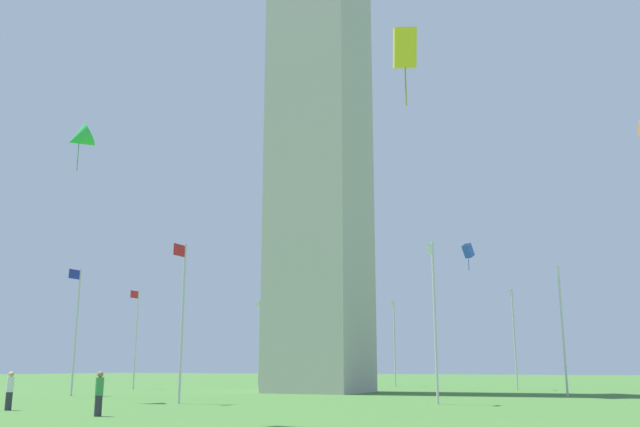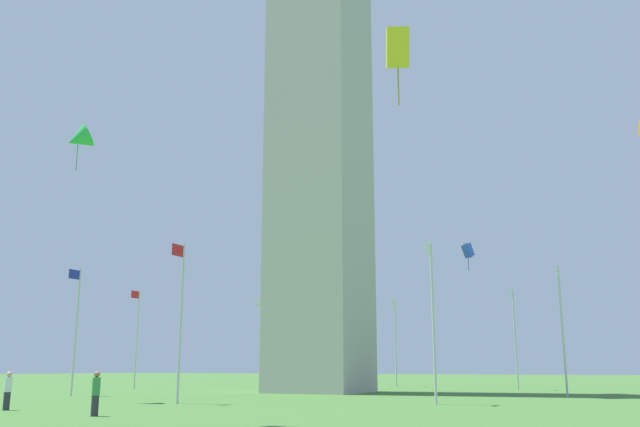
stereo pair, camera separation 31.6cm
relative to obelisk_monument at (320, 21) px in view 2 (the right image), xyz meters
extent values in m
plane|color=#3D6B2D|center=(0.00, 0.00, -30.91)|extent=(260.00, 260.00, 0.00)
cube|color=#B7B2A8|center=(0.00, 0.00, -3.71)|extent=(6.80, 6.80, 54.40)
cylinder|color=silver|center=(17.86, 0.00, -26.60)|extent=(0.14, 0.14, 8.61)
cube|color=red|center=(18.41, 0.00, -22.75)|extent=(1.00, 0.03, 0.64)
cylinder|color=silver|center=(12.63, 12.63, -26.60)|extent=(0.14, 0.14, 8.61)
cube|color=white|center=(13.18, 12.63, -22.75)|extent=(1.00, 0.03, 0.64)
cylinder|color=silver|center=(0.00, 17.86, -26.60)|extent=(0.14, 0.14, 8.61)
cube|color=white|center=(0.55, 17.86, -22.75)|extent=(1.00, 0.03, 0.64)
cylinder|color=silver|center=(-12.63, 12.63, -26.60)|extent=(0.14, 0.14, 8.61)
cube|color=white|center=(-12.08, 12.63, -22.75)|extent=(1.00, 0.03, 0.64)
cylinder|color=silver|center=(-17.86, 0.00, -26.60)|extent=(0.14, 0.14, 8.61)
cube|color=white|center=(-17.31, 0.00, -22.75)|extent=(1.00, 0.03, 0.64)
cylinder|color=silver|center=(-12.63, -12.63, -26.60)|extent=(0.14, 0.14, 8.61)
cube|color=white|center=(-12.08, -12.63, -22.75)|extent=(1.00, 0.03, 0.64)
cylinder|color=silver|center=(0.00, -17.86, -26.60)|extent=(0.14, 0.14, 8.61)
cube|color=red|center=(0.55, -17.86, -22.75)|extent=(1.00, 0.03, 0.64)
cylinder|color=silver|center=(12.63, -12.63, -26.60)|extent=(0.14, 0.14, 8.61)
cube|color=#1E2D99|center=(13.18, -12.63, -22.75)|extent=(1.00, 0.03, 0.64)
cylinder|color=#2D2D38|center=(27.05, 2.82, -30.51)|extent=(0.29, 0.29, 0.80)
cylinder|color=#388C47|center=(27.05, 2.82, -29.76)|extent=(0.32, 0.32, 0.71)
sphere|color=#936B4C|center=(27.05, 2.82, -29.28)|extent=(0.24, 0.24, 0.24)
cylinder|color=#2D2D38|center=(25.79, -3.52, -30.51)|extent=(0.29, 0.29, 0.80)
cylinder|color=white|center=(25.79, -3.52, -29.78)|extent=(0.32, 0.32, 0.66)
sphere|color=tan|center=(25.79, -3.52, -29.33)|extent=(0.24, 0.24, 0.24)
cube|color=blue|center=(-0.17, 11.75, -20.78)|extent=(1.05, 0.81, 1.08)
cylinder|color=#233C9D|center=(-0.17, 11.75, -21.62)|extent=(0.04, 0.04, 1.26)
cube|color=yellow|center=(31.48, 17.22, -20.08)|extent=(1.15, 0.96, 1.27)
cylinder|color=#A4921C|center=(31.48, 17.22, -21.08)|extent=(0.04, 0.04, 1.49)
cone|color=green|center=(19.16, -7.19, -15.52)|extent=(2.32, 2.31, 1.89)
cylinder|color=#208035|center=(19.16, -7.19, -16.67)|extent=(0.04, 0.04, 1.72)
camera|label=1|loc=(48.99, 22.65, -28.99)|focal=38.65mm
camera|label=2|loc=(48.86, 22.93, -28.99)|focal=38.65mm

